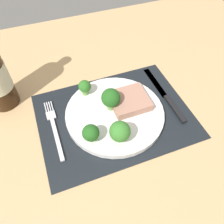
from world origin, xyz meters
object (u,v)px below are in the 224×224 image
object	(u,v)px
steak	(129,101)
fork	(54,128)
knife	(167,97)
plate	(115,113)

from	to	relation	value
steak	fork	world-z (taller)	steak
steak	fork	xyz separation A→B (cm)	(-20.76, 0.17, -2.47)
steak	knife	bearing A→B (deg)	-3.56
steak	knife	world-z (taller)	steak
fork	steak	bearing A→B (deg)	0.36
knife	fork	bearing A→B (deg)	176.43
plate	steak	world-z (taller)	steak
plate	steak	xyz separation A→B (cm)	(4.67, 1.25, 1.92)
steak	knife	size ratio (longest dim) A/B	0.43
plate	fork	world-z (taller)	plate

